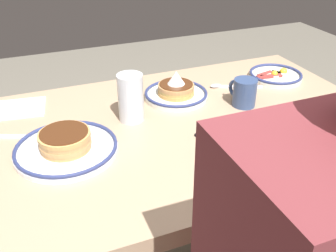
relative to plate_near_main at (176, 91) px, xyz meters
name	(u,v)px	position (x,y,z in m)	size (l,w,h in m)	color
dining_table	(180,144)	(0.06, 0.17, -0.10)	(1.30, 0.81, 0.74)	tan
plate_near_main	(176,91)	(0.00, 0.00, 0.00)	(0.22, 0.22, 0.10)	silver
plate_center_pancakes	(66,146)	(0.40, 0.20, 0.00)	(0.28, 0.28, 0.06)	white
plate_far_companion	(276,75)	(-0.42, -0.01, -0.01)	(0.20, 0.20, 0.04)	silver
plate_far_side	(307,135)	(-0.24, 0.39, -0.01)	(0.28, 0.28, 0.04)	white
coffee_mug	(244,92)	(-0.19, 0.13, 0.02)	(0.08, 0.11, 0.09)	#334772
drinking_glass	(131,100)	(0.19, 0.09, 0.04)	(0.08, 0.08, 0.15)	silver
cell_phone	(219,130)	(-0.03, 0.26, -0.02)	(0.14, 0.07, 0.01)	black
paper_napkin	(21,108)	(0.50, -0.11, -0.02)	(0.15, 0.14, 0.00)	white
fork_near	(4,137)	(0.56, 0.05, -0.02)	(0.19, 0.09, 0.01)	silver
tea_spoon	(229,86)	(-0.21, -0.01, -0.02)	(0.18, 0.09, 0.01)	silver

